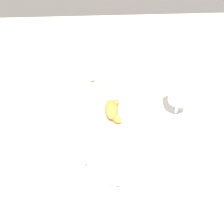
# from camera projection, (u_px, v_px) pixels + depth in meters

# --- Properties ---
(ground_plane) EXTENTS (2.20, 2.20, 0.00)m
(ground_plane) POSITION_uv_depth(u_px,v_px,m) (112.00, 120.00, 0.86)
(ground_plane) COLOR silver
(pastry_plate) EXTENTS (0.19, 0.19, 0.02)m
(pastry_plate) POSITION_uv_depth(u_px,v_px,m) (112.00, 116.00, 0.86)
(pastry_plate) COLOR silver
(pastry_plate) RESTS_ON ground_plane
(croissant_large) EXTENTS (0.14, 0.06, 0.04)m
(croissant_large) POSITION_uv_depth(u_px,v_px,m) (113.00, 110.00, 0.84)
(croissant_large) COLOR #CC893D
(croissant_large) RESTS_ON pastry_plate
(coffee_cup_near) EXTENTS (0.14, 0.14, 0.06)m
(coffee_cup_near) POSITION_uv_depth(u_px,v_px,m) (92.00, 152.00, 0.72)
(coffee_cup_near) COLOR silver
(coffee_cup_near) RESTS_ON ground_plane
(coffee_cup_far) EXTENTS (0.14, 0.14, 0.06)m
(coffee_cup_far) POSITION_uv_depth(u_px,v_px,m) (100.00, 74.00, 1.05)
(coffee_cup_far) COLOR silver
(coffee_cup_far) RESTS_ON ground_plane
(juice_glass_left) EXTENTS (0.08, 0.08, 0.14)m
(juice_glass_left) POSITION_uv_depth(u_px,v_px,m) (180.00, 93.00, 0.83)
(juice_glass_left) COLOR white
(juice_glass_left) RESTS_ON ground_plane
(juice_glass_right) EXTENTS (0.08, 0.08, 0.14)m
(juice_glass_right) POSITION_uv_depth(u_px,v_px,m) (119.00, 165.00, 0.60)
(juice_glass_right) COLOR white
(juice_glass_right) RESTS_ON ground_plane
(sugar_packet) EXTENTS (0.05, 0.04, 0.01)m
(sugar_packet) POSITION_uv_depth(u_px,v_px,m) (78.00, 98.00, 0.96)
(sugar_packet) COLOR white
(sugar_packet) RESTS_ON ground_plane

